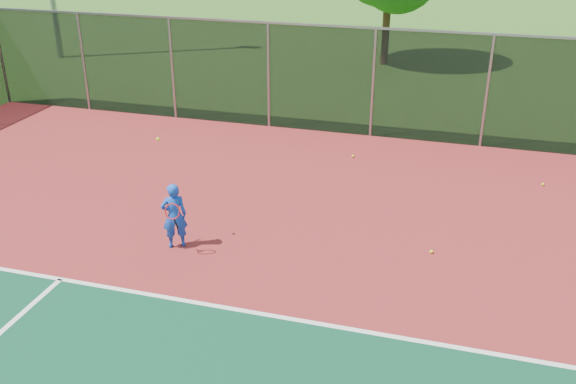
# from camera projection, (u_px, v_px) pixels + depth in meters

# --- Properties ---
(fence_back) EXTENTS (30.00, 0.06, 3.03)m
(fence_back) POSITION_uv_depth(u_px,v_px,m) (487.00, 91.00, 16.75)
(fence_back) COLOR black
(fence_back) RESTS_ON court_apron
(tennis_player) EXTENTS (0.59, 0.67, 2.17)m
(tennis_player) POSITION_uv_depth(u_px,v_px,m) (174.00, 215.00, 12.12)
(tennis_player) COLOR blue
(tennis_player) RESTS_ON court_apron
(practice_ball_0) EXTENTS (0.07, 0.07, 0.07)m
(practice_ball_0) POSITION_uv_depth(u_px,v_px,m) (353.00, 156.00, 16.61)
(practice_ball_0) COLOR yellow
(practice_ball_0) RESTS_ON court_apron
(practice_ball_3) EXTENTS (0.07, 0.07, 0.07)m
(practice_ball_3) POSITION_uv_depth(u_px,v_px,m) (543.00, 184.00, 14.98)
(practice_ball_3) COLOR yellow
(practice_ball_3) RESTS_ON court_apron
(practice_ball_4) EXTENTS (0.07, 0.07, 0.07)m
(practice_ball_4) POSITION_uv_depth(u_px,v_px,m) (431.00, 252.00, 12.13)
(practice_ball_4) COLOR yellow
(practice_ball_4) RESTS_ON court_apron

